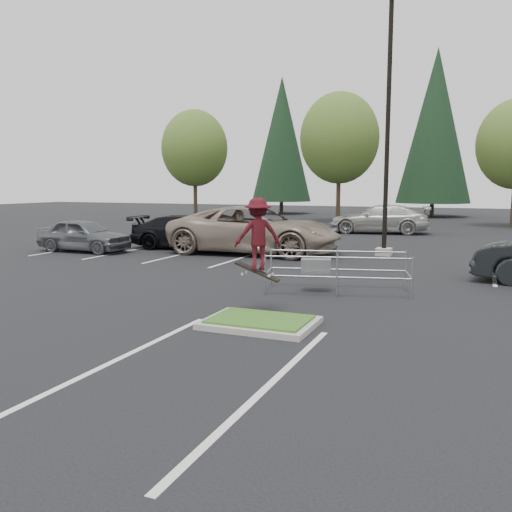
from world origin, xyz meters
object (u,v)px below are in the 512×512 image
at_px(cart_corral, 321,267).
at_px(car_l_black, 187,232).
at_px(decid_b, 339,141).
at_px(conif_b, 435,126).
at_px(car_l_grey, 84,235).
at_px(car_l_tan, 255,230).
at_px(skateboarder, 257,234).
at_px(light_pole, 387,140).
at_px(conif_a, 282,140).
at_px(car_far_silver, 380,219).
at_px(decid_a, 195,151).

relative_size(cart_corral, car_l_black, 0.77).
relative_size(decid_b, conif_b, 0.66).
xyz_separation_m(conif_b, car_l_grey, (-11.50, -32.06, -7.15)).
bearing_deg(car_l_black, car_l_tan, -107.14).
height_order(skateboarder, car_l_black, skateboarder).
distance_m(light_pole, conif_a, 31.63).
height_order(light_pole, car_l_black, light_pole).
relative_size(decid_b, skateboarder, 5.27).
bearing_deg(light_pole, conif_b, 91.01).
bearing_deg(car_far_silver, car_l_grey, -44.86).
xyz_separation_m(decid_b, skateboarder, (5.54, -29.53, -4.28)).
distance_m(conif_b, skateboarder, 39.97).
bearing_deg(cart_corral, car_far_silver, 81.08).
relative_size(conif_b, cart_corral, 3.68).
bearing_deg(skateboarder, car_far_silver, -121.71).
bearing_deg(conif_b, car_l_grey, -109.73).
bearing_deg(decid_b, cart_corral, -76.94).
xyz_separation_m(decid_a, cart_corral, (18.18, -26.13, -4.92)).
relative_size(light_pole, car_l_grey, 2.46).
bearing_deg(car_l_black, conif_b, -24.71).
bearing_deg(decid_b, car_l_grey, -103.96).
distance_m(car_l_tan, car_l_grey, 7.29).
bearing_deg(car_far_silver, car_l_black, -39.32).
distance_m(decid_b, conif_b, 11.78).
bearing_deg(light_pole, decid_a, 135.75).
bearing_deg(car_l_black, skateboarder, -152.72).
xyz_separation_m(light_pole, decid_b, (-6.51, 18.53, 1.48)).
relative_size(skateboarder, car_l_tan, 0.26).
bearing_deg(light_pole, cart_corral, -92.33).
height_order(conif_a, skateboarder, conif_a).
relative_size(decid_b, cart_corral, 2.45).
distance_m(decid_a, car_l_grey, 23.08).
distance_m(cart_corral, skateboarder, 3.16).
relative_size(cart_corral, skateboarder, 2.15).
xyz_separation_m(conif_b, skateboarder, (-0.47, -39.50, -6.09)).
xyz_separation_m(light_pole, decid_a, (-18.51, 18.03, 1.02)).
bearing_deg(decid_b, decid_a, -177.61).
relative_size(decid_b, car_l_black, 1.89).
bearing_deg(car_l_tan, conif_a, 15.48).
distance_m(conif_b, car_l_grey, 34.80).
distance_m(light_pole, car_l_grey, 13.10).
distance_m(light_pole, car_far_silver, 10.84).
xyz_separation_m(decid_a, conif_b, (18.01, 10.47, 2.27)).
relative_size(car_l_black, car_far_silver, 0.89).
distance_m(decid_b, car_l_grey, 23.39).
relative_size(light_pole, conif_a, 0.78).
distance_m(decid_a, skateboarder, 34.14).
bearing_deg(car_l_grey, car_far_silver, -36.06).
relative_size(conif_b, skateboarder, 7.92).
xyz_separation_m(light_pole, conif_a, (-14.50, 28.00, 2.54)).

